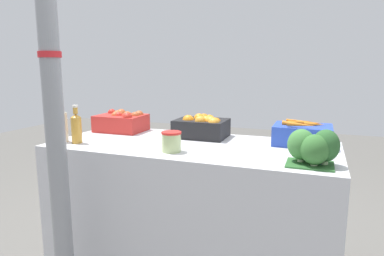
{
  "coord_description": "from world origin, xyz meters",
  "views": [
    {
      "loc": [
        0.72,
        -1.93,
        1.26
      ],
      "look_at": [
        0.0,
        0.0,
        0.89
      ],
      "focal_mm": 32.0,
      "sensor_mm": 36.0,
      "label": 1
    }
  ],
  "objects_px": {
    "juice_bottle_amber": "(76,127)",
    "pickle_jar": "(171,142)",
    "carrot_crate": "(302,134)",
    "broccoli_pile": "(313,147)",
    "support_pole": "(51,79)",
    "juice_bottle_cloudy": "(62,124)",
    "orange_crate": "(202,126)",
    "apple_crate": "(122,121)"
  },
  "relations": [
    {
      "from": "juice_bottle_amber",
      "to": "pickle_jar",
      "type": "distance_m",
      "value": 0.64
    },
    {
      "from": "carrot_crate",
      "to": "broccoli_pile",
      "type": "xyz_separation_m",
      "value": [
        0.07,
        -0.45,
        0.02
      ]
    },
    {
      "from": "support_pole",
      "to": "carrot_crate",
      "type": "height_order",
      "value": "support_pole"
    },
    {
      "from": "carrot_crate",
      "to": "support_pole",
      "type": "bearing_deg",
      "value": -145.27
    },
    {
      "from": "juice_bottle_cloudy",
      "to": "broccoli_pile",
      "type": "bearing_deg",
      "value": 0.11
    },
    {
      "from": "orange_crate",
      "to": "carrot_crate",
      "type": "distance_m",
      "value": 0.64
    },
    {
      "from": "apple_crate",
      "to": "orange_crate",
      "type": "xyz_separation_m",
      "value": [
        0.63,
        -0.0,
        0.0
      ]
    },
    {
      "from": "juice_bottle_cloudy",
      "to": "support_pole",
      "type": "bearing_deg",
      "value": -53.03
    },
    {
      "from": "carrot_crate",
      "to": "pickle_jar",
      "type": "relative_size",
      "value": 2.97
    },
    {
      "from": "orange_crate",
      "to": "pickle_jar",
      "type": "bearing_deg",
      "value": -93.88
    },
    {
      "from": "apple_crate",
      "to": "juice_bottle_cloudy",
      "type": "relative_size",
      "value": 1.26
    },
    {
      "from": "support_pole",
      "to": "orange_crate",
      "type": "bearing_deg",
      "value": 57.39
    },
    {
      "from": "orange_crate",
      "to": "broccoli_pile",
      "type": "bearing_deg",
      "value": -31.95
    },
    {
      "from": "support_pole",
      "to": "broccoli_pile",
      "type": "xyz_separation_m",
      "value": [
        1.23,
        0.36,
        -0.32
      ]
    },
    {
      "from": "broccoli_pile",
      "to": "juice_bottle_cloudy",
      "type": "bearing_deg",
      "value": -179.89
    },
    {
      "from": "apple_crate",
      "to": "carrot_crate",
      "type": "distance_m",
      "value": 1.27
    },
    {
      "from": "orange_crate",
      "to": "juice_bottle_cloudy",
      "type": "height_order",
      "value": "juice_bottle_cloudy"
    },
    {
      "from": "apple_crate",
      "to": "pickle_jar",
      "type": "bearing_deg",
      "value": -36.77
    },
    {
      "from": "support_pole",
      "to": "orange_crate",
      "type": "relative_size",
      "value": 7.08
    },
    {
      "from": "support_pole",
      "to": "juice_bottle_cloudy",
      "type": "xyz_separation_m",
      "value": [
        -0.27,
        0.35,
        -0.3
      ]
    },
    {
      "from": "orange_crate",
      "to": "broccoli_pile",
      "type": "xyz_separation_m",
      "value": [
        0.71,
        -0.45,
        0.01
      ]
    },
    {
      "from": "juice_bottle_amber",
      "to": "broccoli_pile",
      "type": "bearing_deg",
      "value": 0.12
    },
    {
      "from": "orange_crate",
      "to": "broccoli_pile",
      "type": "relative_size",
      "value": 1.4
    },
    {
      "from": "support_pole",
      "to": "juice_bottle_cloudy",
      "type": "height_order",
      "value": "support_pole"
    },
    {
      "from": "pickle_jar",
      "to": "support_pole",
      "type": "bearing_deg",
      "value": -143.47
    },
    {
      "from": "orange_crate",
      "to": "juice_bottle_amber",
      "type": "bearing_deg",
      "value": -146.3
    },
    {
      "from": "support_pole",
      "to": "juice_bottle_amber",
      "type": "height_order",
      "value": "support_pole"
    },
    {
      "from": "apple_crate",
      "to": "broccoli_pile",
      "type": "bearing_deg",
      "value": -18.48
    },
    {
      "from": "support_pole",
      "to": "carrot_crate",
      "type": "distance_m",
      "value": 1.45
    },
    {
      "from": "pickle_jar",
      "to": "orange_crate",
      "type": "bearing_deg",
      "value": 86.12
    },
    {
      "from": "support_pole",
      "to": "pickle_jar",
      "type": "height_order",
      "value": "support_pole"
    },
    {
      "from": "apple_crate",
      "to": "broccoli_pile",
      "type": "xyz_separation_m",
      "value": [
        1.34,
        -0.45,
        0.01
      ]
    },
    {
      "from": "support_pole",
      "to": "juice_bottle_cloudy",
      "type": "relative_size",
      "value": 8.9
    },
    {
      "from": "orange_crate",
      "to": "juice_bottle_cloudy",
      "type": "relative_size",
      "value": 1.26
    },
    {
      "from": "carrot_crate",
      "to": "orange_crate",
      "type": "bearing_deg",
      "value": -179.91
    },
    {
      "from": "apple_crate",
      "to": "orange_crate",
      "type": "distance_m",
      "value": 0.63
    },
    {
      "from": "broccoli_pile",
      "to": "pickle_jar",
      "type": "bearing_deg",
      "value": 179.89
    },
    {
      "from": "orange_crate",
      "to": "juice_bottle_amber",
      "type": "distance_m",
      "value": 0.81
    },
    {
      "from": "carrot_crate",
      "to": "pickle_jar",
      "type": "xyz_separation_m",
      "value": [
        -0.67,
        -0.44,
        -0.01
      ]
    },
    {
      "from": "juice_bottle_amber",
      "to": "pickle_jar",
      "type": "height_order",
      "value": "juice_bottle_amber"
    },
    {
      "from": "orange_crate",
      "to": "carrot_crate",
      "type": "bearing_deg",
      "value": 0.09
    },
    {
      "from": "juice_bottle_amber",
      "to": "carrot_crate",
      "type": "bearing_deg",
      "value": 18.84
    }
  ]
}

